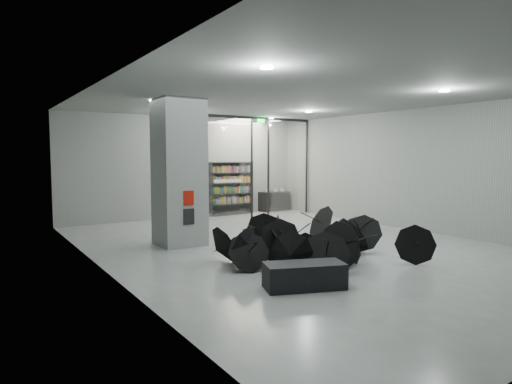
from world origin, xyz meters
TOP-DOWN VIEW (x-y plane):
  - room at (0.00, 0.00)m, footprint 14.00×14.02m
  - column at (-2.50, 2.00)m, footprint 1.20×1.20m
  - fire_cabinet at (-2.50, 1.38)m, footprint 0.28×0.04m
  - info_panel at (-2.50, 1.38)m, footprint 0.30×0.03m
  - exit_sign at (2.40, 5.30)m, footprint 0.30×0.06m
  - glass_partition at (2.39, 5.50)m, footprint 5.06×0.08m
  - bench at (-2.21, -3.09)m, footprint 1.61×1.11m
  - bookshelf at (1.82, 6.75)m, footprint 2.03×0.56m
  - shop_counter at (4.12, 6.80)m, footprint 1.50×0.73m
  - umbrella_cluster at (-0.76, -1.30)m, footprint 5.07×4.54m

SIDE VIEW (x-z plane):
  - bench at x=-2.21m, z-range 0.00..0.48m
  - umbrella_cluster at x=-0.76m, z-range -0.34..0.96m
  - shop_counter at x=4.12m, z-range 0.00..0.86m
  - info_panel at x=-2.50m, z-range 0.64..1.06m
  - bookshelf at x=1.82m, z-range 0.00..2.20m
  - fire_cabinet at x=-2.50m, z-range 1.16..1.54m
  - column at x=-2.50m, z-range 0.00..4.00m
  - glass_partition at x=2.39m, z-range 0.18..4.18m
  - room at x=0.00m, z-range 0.84..4.85m
  - exit_sign at x=2.40m, z-range 3.74..3.90m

